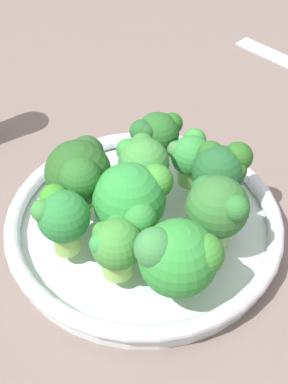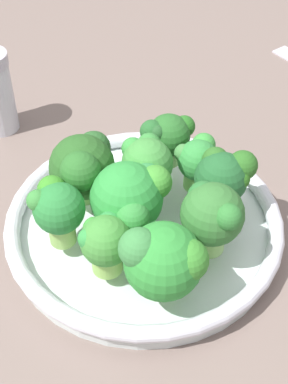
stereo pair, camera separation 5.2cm
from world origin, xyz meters
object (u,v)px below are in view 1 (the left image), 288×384
(bowl, at_px, (144,225))
(broccoli_floret_6, at_px, (220,206))
(broccoli_floret_4, at_px, (115,245))
(broccoli_floret_7, at_px, (61,215))
(broccoli_floret_0, at_px, (139,161))
(broccoli_floret_5, at_px, (221,169))
(broccoli_floret_2, at_px, (134,198))
(broccoli_floret_8, at_px, (191,156))
(broccoli_floret_1, at_px, (157,134))
(broccoli_floret_9, at_px, (179,257))
(broccoli_floret_3, at_px, (79,172))

(bowl, bearing_deg, broccoli_floret_6, 26.60)
(broccoli_floret_4, distance_m, broccoli_floret_7, 0.06)
(bowl, relative_size, broccoli_floret_6, 3.80)
(broccoli_floret_0, distance_m, broccoli_floret_5, 0.08)
(broccoli_floret_5, height_order, broccoli_floret_7, same)
(broccoli_floret_0, relative_size, broccoli_floret_2, 0.91)
(broccoli_floret_5, xyz_separation_m, broccoli_floret_6, (0.03, -0.04, 0.00))
(bowl, distance_m, broccoli_floret_4, 0.09)
(broccoli_floret_0, xyz_separation_m, broccoli_floret_7, (0.01, -0.10, -0.00))
(broccoli_floret_8, bearing_deg, broccoli_floret_6, -25.19)
(broccoli_floret_1, bearing_deg, broccoli_floret_5, 4.27)
(broccoli_floret_4, bearing_deg, broccoli_floret_0, 129.37)
(broccoli_floret_2, xyz_separation_m, broccoli_floret_8, (-0.02, 0.09, -0.01))
(broccoli_floret_5, relative_size, broccoli_floret_9, 0.91)
(bowl, height_order, broccoli_floret_5, broccoli_floret_5)
(bowl, relative_size, broccoli_floret_9, 3.76)
(broccoli_floret_1, height_order, broccoli_floret_8, broccoli_floret_1)
(broccoli_floret_6, bearing_deg, broccoli_floret_0, -169.51)
(broccoli_floret_0, bearing_deg, broccoli_floret_7, -83.16)
(broccoli_floret_4, bearing_deg, broccoli_floret_3, 164.29)
(broccoli_floret_5, bearing_deg, broccoli_floret_4, -86.98)
(bowl, height_order, broccoli_floret_4, broccoli_floret_4)
(bowl, relative_size, broccoli_floret_4, 4.67)
(broccoli_floret_3, bearing_deg, broccoli_floret_0, 64.49)
(broccoli_floret_0, height_order, broccoli_floret_3, broccoli_floret_3)
(broccoli_floret_3, bearing_deg, broccoli_floret_2, 17.35)
(broccoli_floret_0, height_order, broccoli_floret_9, broccoli_floret_9)
(bowl, bearing_deg, broccoli_floret_1, 131.75)
(broccoli_floret_1, distance_m, broccoli_floret_4, 0.15)
(broccoli_floret_2, xyz_separation_m, broccoli_floret_3, (-0.06, -0.02, 0.00))
(broccoli_floret_4, distance_m, broccoli_floret_6, 0.10)
(bowl, distance_m, broccoli_floret_6, 0.09)
(broccoli_floret_2, bearing_deg, broccoli_floret_7, -109.32)
(broccoli_floret_2, relative_size, broccoli_floret_8, 1.39)
(broccoli_floret_7, bearing_deg, broccoli_floret_3, 129.28)
(broccoli_floret_1, height_order, broccoli_floret_2, broccoli_floret_2)
(bowl, bearing_deg, broccoli_floret_0, 148.92)
(broccoli_floret_0, relative_size, broccoli_floret_7, 1.06)
(broccoli_floret_5, bearing_deg, broccoli_floret_8, -179.50)
(broccoli_floret_0, relative_size, broccoli_floret_9, 0.96)
(broccoli_floret_0, height_order, broccoli_floret_8, broccoli_floret_0)
(broccoli_floret_5, bearing_deg, bowl, -113.87)
(broccoli_floret_8, bearing_deg, broccoli_floret_1, -172.50)
(broccoli_floret_1, relative_size, broccoli_floret_8, 1.09)
(broccoli_floret_8, bearing_deg, broccoli_floret_3, -111.74)
(broccoli_floret_3, relative_size, broccoli_floret_4, 1.26)
(broccoli_floret_1, height_order, broccoli_floret_4, same)
(broccoli_floret_1, bearing_deg, bowl, -48.25)
(bowl, distance_m, broccoli_floret_0, 0.06)
(broccoli_floret_3, xyz_separation_m, broccoli_floret_7, (0.04, -0.04, 0.00))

